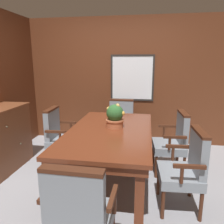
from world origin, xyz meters
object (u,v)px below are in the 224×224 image
chair_right_far (174,140)px  potted_plant (115,116)px  dining_table (110,136)px  chair_left_far (60,134)px  chair_right_near (186,167)px  chair_head_near (79,212)px  chair_head_far (120,122)px

chair_right_far → potted_plant: size_ratio=2.84×
dining_table → chair_left_far: chair_left_far is taller
chair_right_far → chair_left_far: (-1.74, -0.05, 0.00)m
chair_left_far → potted_plant: 1.04m
chair_right_near → potted_plant: bearing=-124.2°
chair_left_far → chair_right_far: bearing=-90.8°
chair_right_near → chair_head_near: size_ratio=1.00×
chair_head_near → chair_head_far: bearing=-89.1°
chair_left_far → potted_plant: size_ratio=2.84×
dining_table → chair_head_far: bearing=91.0°
chair_head_far → dining_table: bearing=-87.6°
chair_head_far → chair_right_far: same height
potted_plant → chair_head_far: bearing=93.3°
chair_right_near → chair_head_near: 1.29m
chair_right_near → chair_right_far: bearing=179.4°
chair_head_far → potted_plant: 1.24m
chair_head_near → chair_left_far: (-0.85, 1.69, 0.00)m
chair_left_far → potted_plant: potted_plant is taller
chair_head_far → chair_right_far: size_ratio=1.00×
dining_table → chair_head_far: chair_head_far is taller
dining_table → chair_right_near: 1.01m
chair_head_near → potted_plant: (0.06, 1.41, 0.41)m
dining_table → potted_plant: bearing=68.9°
chair_head_far → chair_head_near: size_ratio=1.00×
chair_right_near → chair_right_far: size_ratio=1.00×
potted_plant → chair_right_far: bearing=21.9°
dining_table → chair_left_far: size_ratio=2.08×
chair_right_near → chair_head_near: (-0.93, -0.89, 0.00)m
dining_table → chair_right_far: size_ratio=2.08×
dining_table → chair_right_far: 0.99m
dining_table → potted_plant: potted_plant is taller
chair_head_far → chair_right_far: (0.89, -0.84, 0.00)m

